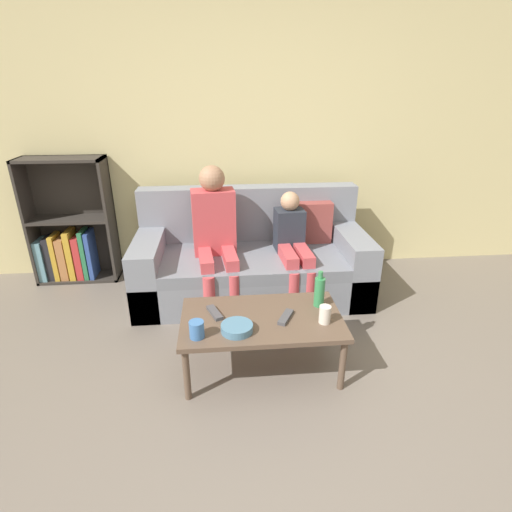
{
  "coord_description": "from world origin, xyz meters",
  "views": [
    {
      "loc": [
        -0.33,
        -1.29,
        1.69
      ],
      "look_at": [
        -0.09,
        1.29,
        0.57
      ],
      "focal_mm": 28.0,
      "sensor_mm": 36.0,
      "label": 1
    }
  ],
  "objects_px": {
    "coffee_table": "(262,322)",
    "cup_near": "(325,314)",
    "cup_far": "(197,329)",
    "person_child": "(293,243)",
    "couch": "(252,261)",
    "person_adult": "(215,228)",
    "bottle": "(319,291)",
    "tv_remote_0": "(286,317)",
    "snack_bowl": "(237,328)",
    "tv_remote_1": "(215,313)",
    "bookshelf": "(71,235)"
  },
  "relations": [
    {
      "from": "coffee_table",
      "to": "tv_remote_1",
      "type": "height_order",
      "value": "tv_remote_1"
    },
    {
      "from": "coffee_table",
      "to": "bottle",
      "type": "bearing_deg",
      "value": 15.66
    },
    {
      "from": "tv_remote_0",
      "to": "bookshelf",
      "type": "bearing_deg",
      "value": 167.06
    },
    {
      "from": "coffee_table",
      "to": "bottle",
      "type": "height_order",
      "value": "bottle"
    },
    {
      "from": "bookshelf",
      "to": "snack_bowl",
      "type": "height_order",
      "value": "bookshelf"
    },
    {
      "from": "cup_near",
      "to": "tv_remote_1",
      "type": "xyz_separation_m",
      "value": [
        -0.65,
        0.15,
        -0.04
      ]
    },
    {
      "from": "person_child",
      "to": "snack_bowl",
      "type": "height_order",
      "value": "person_child"
    },
    {
      "from": "coffee_table",
      "to": "tv_remote_0",
      "type": "distance_m",
      "value": 0.15
    },
    {
      "from": "tv_remote_0",
      "to": "bottle",
      "type": "bearing_deg",
      "value": 57.89
    },
    {
      "from": "couch",
      "to": "person_adult",
      "type": "distance_m",
      "value": 0.47
    },
    {
      "from": "cup_far",
      "to": "tv_remote_1",
      "type": "height_order",
      "value": "cup_far"
    },
    {
      "from": "cup_near",
      "to": "snack_bowl",
      "type": "relative_size",
      "value": 0.59
    },
    {
      "from": "couch",
      "to": "bottle",
      "type": "relative_size",
      "value": 7.89
    },
    {
      "from": "person_child",
      "to": "tv_remote_0",
      "type": "xyz_separation_m",
      "value": [
        -0.2,
        -0.93,
        -0.11
      ]
    },
    {
      "from": "cup_near",
      "to": "bottle",
      "type": "relative_size",
      "value": 0.45
    },
    {
      "from": "person_adult",
      "to": "bookshelf",
      "type": "bearing_deg",
      "value": 153.09
    },
    {
      "from": "person_child",
      "to": "cup_far",
      "type": "relative_size",
      "value": 8.81
    },
    {
      "from": "tv_remote_0",
      "to": "bottle",
      "type": "xyz_separation_m",
      "value": [
        0.24,
        0.14,
        0.09
      ]
    },
    {
      "from": "cup_far",
      "to": "snack_bowl",
      "type": "xyz_separation_m",
      "value": [
        0.23,
        0.04,
        -0.03
      ]
    },
    {
      "from": "person_adult",
      "to": "bottle",
      "type": "height_order",
      "value": "person_adult"
    },
    {
      "from": "couch",
      "to": "person_child",
      "type": "height_order",
      "value": "person_child"
    },
    {
      "from": "person_child",
      "to": "coffee_table",
      "type": "bearing_deg",
      "value": -114.77
    },
    {
      "from": "cup_far",
      "to": "tv_remote_0",
      "type": "xyz_separation_m",
      "value": [
        0.53,
        0.14,
        -0.04
      ]
    },
    {
      "from": "coffee_table",
      "to": "person_adult",
      "type": "bearing_deg",
      "value": 106.28
    },
    {
      "from": "cup_near",
      "to": "cup_far",
      "type": "relative_size",
      "value": 1.09
    },
    {
      "from": "cup_far",
      "to": "person_child",
      "type": "bearing_deg",
      "value": 55.74
    },
    {
      "from": "couch",
      "to": "tv_remote_0",
      "type": "xyz_separation_m",
      "value": [
        0.11,
        -1.07,
        0.1
      ]
    },
    {
      "from": "bookshelf",
      "to": "cup_near",
      "type": "relative_size",
      "value": 10.24
    },
    {
      "from": "snack_bowl",
      "to": "tv_remote_0",
      "type": "bearing_deg",
      "value": 19.52
    },
    {
      "from": "tv_remote_1",
      "to": "cup_far",
      "type": "bearing_deg",
      "value": -134.01
    },
    {
      "from": "snack_bowl",
      "to": "bookshelf",
      "type": "bearing_deg",
      "value": 131.91
    },
    {
      "from": "person_adult",
      "to": "person_child",
      "type": "height_order",
      "value": "person_adult"
    },
    {
      "from": "couch",
      "to": "cup_near",
      "type": "distance_m",
      "value": 1.19
    },
    {
      "from": "bookshelf",
      "to": "person_adult",
      "type": "height_order",
      "value": "bookshelf"
    },
    {
      "from": "cup_near",
      "to": "couch",
      "type": "bearing_deg",
      "value": 106.61
    },
    {
      "from": "person_adult",
      "to": "snack_bowl",
      "type": "bearing_deg",
      "value": -89.35
    },
    {
      "from": "couch",
      "to": "bottle",
      "type": "bearing_deg",
      "value": -69.47
    },
    {
      "from": "person_child",
      "to": "cup_far",
      "type": "height_order",
      "value": "person_child"
    },
    {
      "from": "person_child",
      "to": "tv_remote_0",
      "type": "bearing_deg",
      "value": -106.03
    },
    {
      "from": "couch",
      "to": "tv_remote_0",
      "type": "distance_m",
      "value": 1.08
    },
    {
      "from": "couch",
      "to": "tv_remote_0",
      "type": "bearing_deg",
      "value": -83.97
    },
    {
      "from": "tv_remote_1",
      "to": "person_adult",
      "type": "bearing_deg",
      "value": 68.07
    },
    {
      "from": "cup_near",
      "to": "tv_remote_1",
      "type": "height_order",
      "value": "cup_near"
    },
    {
      "from": "person_child",
      "to": "tv_remote_0",
      "type": "relative_size",
      "value": 5.12
    },
    {
      "from": "coffee_table",
      "to": "bottle",
      "type": "relative_size",
      "value": 4.07
    },
    {
      "from": "person_child",
      "to": "person_adult",
      "type": "bearing_deg",
      "value": 172.07
    },
    {
      "from": "snack_bowl",
      "to": "bottle",
      "type": "distance_m",
      "value": 0.6
    },
    {
      "from": "coffee_table",
      "to": "cup_near",
      "type": "distance_m",
      "value": 0.39
    },
    {
      "from": "cup_near",
      "to": "coffee_table",
      "type": "bearing_deg",
      "value": 165.99
    },
    {
      "from": "cup_far",
      "to": "bottle",
      "type": "height_order",
      "value": "bottle"
    }
  ]
}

